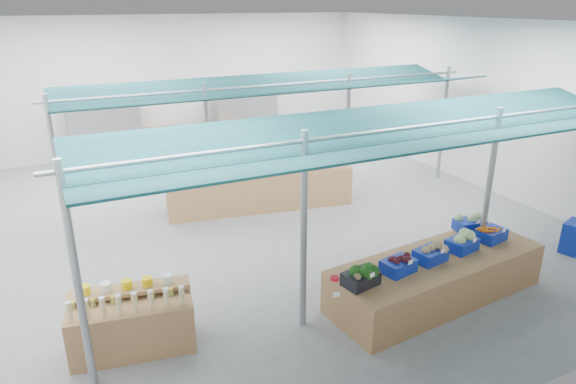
{
  "coord_description": "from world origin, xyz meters",
  "views": [
    {
      "loc": [
        -4.04,
        -9.84,
        4.6
      ],
      "look_at": [
        -0.1,
        -1.6,
        1.17
      ],
      "focal_mm": 32.0,
      "sensor_mm": 36.0,
      "label": 1
    }
  ],
  "objects_px": {
    "fruit_counter": "(259,188)",
    "bottle_shelf": "(132,321)",
    "vendor_right": "(264,156)",
    "crate_stack": "(574,237)",
    "veg_counter": "(437,277)",
    "vendor_left": "(196,166)"
  },
  "relations": [
    {
      "from": "vendor_right",
      "to": "vendor_left",
      "type": "bearing_deg",
      "value": 9.58
    },
    {
      "from": "crate_stack",
      "to": "vendor_left",
      "type": "distance_m",
      "value": 8.28
    },
    {
      "from": "veg_counter",
      "to": "vendor_left",
      "type": "bearing_deg",
      "value": 104.86
    },
    {
      "from": "fruit_counter",
      "to": "vendor_right",
      "type": "relative_size",
      "value": 2.5
    },
    {
      "from": "bottle_shelf",
      "to": "vendor_right",
      "type": "xyz_separation_m",
      "value": [
        4.22,
        5.21,
        0.45
      ]
    },
    {
      "from": "crate_stack",
      "to": "vendor_left",
      "type": "relative_size",
      "value": 0.36
    },
    {
      "from": "fruit_counter",
      "to": "vendor_left",
      "type": "bearing_deg",
      "value": 147.07
    },
    {
      "from": "crate_stack",
      "to": "vendor_right",
      "type": "xyz_separation_m",
      "value": [
        -3.98,
        5.9,
        0.55
      ]
    },
    {
      "from": "vendor_left",
      "to": "vendor_right",
      "type": "height_order",
      "value": "same"
    },
    {
      "from": "bottle_shelf",
      "to": "vendor_left",
      "type": "height_order",
      "value": "vendor_left"
    },
    {
      "from": "fruit_counter",
      "to": "bottle_shelf",
      "type": "bearing_deg",
      "value": -121.82
    },
    {
      "from": "fruit_counter",
      "to": "vendor_right",
      "type": "height_order",
      "value": "vendor_right"
    },
    {
      "from": "vendor_right",
      "to": "veg_counter",
      "type": "bearing_deg",
      "value": 104.02
    },
    {
      "from": "bottle_shelf",
      "to": "veg_counter",
      "type": "xyz_separation_m",
      "value": [
        4.69,
        -0.82,
        -0.05
      ]
    },
    {
      "from": "fruit_counter",
      "to": "vendor_left",
      "type": "height_order",
      "value": "vendor_left"
    },
    {
      "from": "bottle_shelf",
      "to": "crate_stack",
      "type": "xyz_separation_m",
      "value": [
        8.21,
        -0.69,
        -0.1
      ]
    },
    {
      "from": "veg_counter",
      "to": "fruit_counter",
      "type": "bearing_deg",
      "value": 96.47
    },
    {
      "from": "bottle_shelf",
      "to": "crate_stack",
      "type": "bearing_deg",
      "value": 4.96
    },
    {
      "from": "vendor_left",
      "to": "vendor_right",
      "type": "distance_m",
      "value": 1.8
    },
    {
      "from": "veg_counter",
      "to": "vendor_right",
      "type": "bearing_deg",
      "value": 88.69
    },
    {
      "from": "crate_stack",
      "to": "veg_counter",
      "type": "bearing_deg",
      "value": -177.86
    },
    {
      "from": "bottle_shelf",
      "to": "veg_counter",
      "type": "height_order",
      "value": "bottle_shelf"
    }
  ]
}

